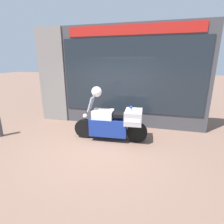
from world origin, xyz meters
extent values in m
plane|color=#7A5B4C|center=(0.00, 0.00, 0.00)|extent=(60.00, 60.00, 0.00)
cube|color=#424247|center=(0.00, 2.00, 1.78)|extent=(6.30, 0.40, 3.57)
cube|color=gray|center=(-2.60, 2.03, 1.78)|extent=(1.10, 0.55, 3.57)
cube|color=#1E262D|center=(0.51, 1.79, 1.83)|extent=(4.97, 0.02, 2.57)
cube|color=red|center=(0.51, 1.78, 3.34)|extent=(4.47, 0.03, 0.32)
cube|color=slate|center=(0.47, 2.01, 0.28)|extent=(4.75, 0.30, 0.55)
cube|color=silver|center=(0.47, 2.15, 1.27)|extent=(4.75, 0.02, 1.48)
cube|color=beige|center=(0.47, 2.01, 2.01)|extent=(4.75, 0.30, 0.03)
cube|color=#195623|center=(-1.02, 2.01, 2.05)|extent=(0.18, 0.04, 0.05)
cube|color=#C68E19|center=(0.47, 2.01, 2.05)|extent=(0.18, 0.04, 0.05)
cube|color=maroon|center=(1.96, 2.01, 2.05)|extent=(0.18, 0.04, 0.05)
cube|color=#2D8E42|center=(-1.19, 1.94, 0.69)|extent=(0.19, 0.03, 0.27)
cube|color=red|center=(-0.08, 1.94, 0.69)|extent=(0.19, 0.02, 0.27)
cube|color=#2866B7|center=(1.03, 1.94, 0.69)|extent=(0.19, 0.04, 0.27)
cube|color=orange|center=(2.14, 1.94, 0.69)|extent=(0.19, 0.04, 0.27)
cylinder|color=black|center=(-0.70, 0.43, 0.30)|extent=(0.62, 0.18, 0.61)
cylinder|color=black|center=(0.95, 0.54, 0.30)|extent=(0.62, 0.18, 0.61)
cube|color=navy|center=(0.08, 0.49, 0.43)|extent=(1.15, 0.57, 0.52)
cube|color=white|center=(-0.09, 0.47, 0.79)|extent=(0.64, 0.49, 0.28)
cube|color=black|center=(0.33, 0.50, 0.83)|extent=(0.68, 0.42, 0.10)
cube|color=#B7B7BC|center=(0.82, 0.54, 0.79)|extent=(0.54, 0.76, 0.38)
cube|color=white|center=(0.82, 0.54, 0.79)|extent=(0.49, 0.76, 0.11)
cube|color=#B2BCC6|center=(-0.46, 0.45, 1.12)|extent=(0.18, 0.36, 0.43)
sphere|color=white|center=(-0.66, 0.44, 0.72)|extent=(0.14, 0.14, 0.14)
sphere|color=blue|center=(0.74, 0.53, 1.07)|extent=(0.09, 0.09, 0.09)
sphere|color=white|center=(-0.28, 0.46, 1.49)|extent=(0.30, 0.30, 0.30)
camera|label=1|loc=(1.46, -4.33, 2.35)|focal=28.00mm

